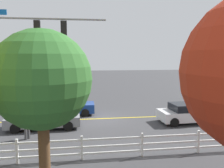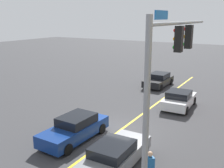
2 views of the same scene
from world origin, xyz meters
name	(u,v)px [view 2 (image 2 of 2)]	position (x,y,z in m)	size (l,w,h in m)	color
ground_plane	(120,131)	(0.00, 0.00, 0.00)	(120.00, 120.00, 0.00)	#38383A
lane_center_stripe	(145,112)	(-4.00, 0.00, 0.00)	(28.00, 0.16, 0.01)	gold
signal_assembly	(167,74)	(4.70, 4.51, 5.05)	(6.73, 0.38, 7.23)	gray
car_0	(159,80)	(-11.76, -1.96, 0.68)	(4.27, 2.01, 1.38)	black
car_1	(179,99)	(-6.24, 1.89, 0.68)	(3.98, 2.12, 1.40)	silver
car_2	(75,128)	(2.46, -1.65, 0.70)	(4.66, 1.98, 1.45)	navy
car_3	(114,155)	(3.86, 1.84, 0.64)	(4.82, 1.96, 1.31)	slate
pedestrian	(150,168)	(4.46, 3.88, 0.93)	(0.46, 0.47, 1.69)	#3F3F42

